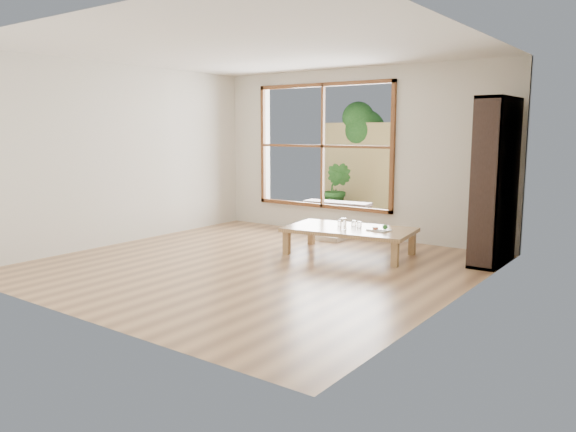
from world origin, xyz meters
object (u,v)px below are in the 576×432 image
Objects in this scene: food_tray at (380,229)px; garden_bench at (337,205)px; bookshelf at (495,182)px; low_table at (350,231)px.

food_tray is 2.68m from garden_bench.
bookshelf is at bearing 33.51° from food_tray.
garden_bench is at bearing 141.87° from food_tray.
low_table is 0.44m from food_tray.
food_tray is at bearing -53.27° from garden_bench.
garden_bench is at bearing 156.05° from bookshelf.
food_tray is at bearing -155.20° from bookshelf.
food_tray is (-1.26, -0.58, -0.64)m from bookshelf.
food_tray is at bearing -2.43° from low_table.
low_table is 5.98× the size of food_tray.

